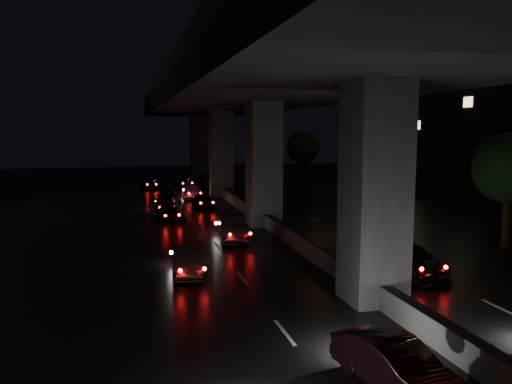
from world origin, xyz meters
name	(u,v)px	position (x,y,z in m)	size (l,w,h in m)	color
ground	(287,241)	(0.00, 0.00, 0.00)	(120.00, 120.00, 0.00)	black
viaduct	(264,96)	(0.00, 5.00, 8.34)	(12.00, 80.00, 10.50)	#2E2E30
median_barrier	(264,219)	(0.00, 5.00, 0.42)	(0.45, 70.00, 0.85)	#2E2E30
building_right_far	(471,117)	(27.00, 20.00, 7.50)	(12.00, 22.00, 15.00)	black
tree_b	(509,168)	(11.00, -4.00, 4.20)	(3.80, 3.80, 6.12)	black
tree_c	(368,154)	(11.00, 12.00, 4.20)	(3.80, 3.80, 6.12)	black
tree_d	(303,147)	(11.00, 28.00, 4.20)	(3.80, 3.80, 6.12)	black
streetlight_far	(339,136)	(10.97, 18.00, 5.66)	(2.52, 0.44, 9.00)	#2D2D33
car_1	(397,366)	(-2.45, -15.97, 0.62)	(1.32, 3.78, 1.24)	black
car_3	(407,259)	(3.11, -7.26, 0.65)	(1.83, 4.49, 1.30)	black
car_4	(187,261)	(-6.18, -4.99, 0.58)	(1.23, 3.53, 1.16)	black
car_5	(233,229)	(-2.93, 0.96, 0.66)	(1.39, 4.00, 1.32)	black
car_6	(170,213)	(-5.81, 8.13, 0.54)	(1.28, 3.19, 1.09)	black
car_7	(165,205)	(-5.91, 11.41, 0.60)	(1.68, 4.12, 1.20)	#28272A
car_8	(204,201)	(-2.76, 13.00, 0.56)	(1.33, 3.31, 1.13)	black
car_9	(192,192)	(-2.97, 18.62, 0.62)	(1.31, 3.75, 1.23)	#5E5752
car_10	(186,182)	(-2.56, 27.26, 0.58)	(1.92, 4.17, 1.16)	black
car_11	(151,184)	(-6.21, 27.22, 0.54)	(1.79, 3.88, 1.08)	black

